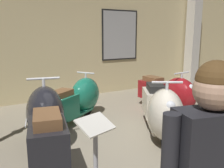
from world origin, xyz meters
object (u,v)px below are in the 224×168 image
at_px(scooter_1, 79,99).
at_px(scooter_2, 162,111).
at_px(scooter_0, 46,122).
at_px(scooter_3, 171,94).

height_order(scooter_1, scooter_2, scooter_2).
height_order(scooter_0, scooter_3, scooter_0).
relative_size(scooter_0, scooter_3, 1.17).
bearing_deg(scooter_3, scooter_1, -111.43).
xyz_separation_m(scooter_1, scooter_3, (1.94, -0.63, 0.00)).
xyz_separation_m(scooter_0, scooter_2, (1.84, -0.41, -0.02)).
xyz_separation_m(scooter_0, scooter_3, (2.93, 0.54, -0.06)).
relative_size(scooter_2, scooter_3, 1.08).
bearing_deg(scooter_3, scooter_0, -82.93).
relative_size(scooter_0, scooter_1, 1.21).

